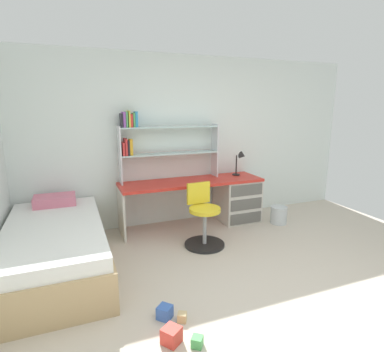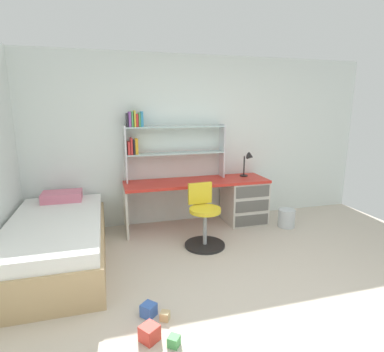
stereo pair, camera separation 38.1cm
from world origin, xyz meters
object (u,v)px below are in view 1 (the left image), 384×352
at_px(bookshelf_hutch, 156,140).
at_px(swivel_chair, 204,221).
at_px(toy_block_red_3, 171,335).
at_px(desk, 226,197).
at_px(toy_block_green_1, 197,342).
at_px(desk_lamp, 241,159).
at_px(toy_block_blue_2, 165,312).
at_px(toy_block_natural_0, 182,317).
at_px(waste_bin, 279,215).
at_px(bed_platform, 55,248).

bearing_deg(bookshelf_hutch, swivel_chair, -66.52).
bearing_deg(toy_block_red_3, desk, 53.89).
distance_m(toy_block_green_1, toy_block_red_3, 0.20).
xyz_separation_m(desk, swivel_chair, (-0.67, -0.67, -0.07)).
xyz_separation_m(desk_lamp, toy_block_blue_2, (-1.85, -1.95, -0.90)).
bearing_deg(toy_block_natural_0, bookshelf_hutch, 79.69).
distance_m(waste_bin, toy_block_blue_2, 2.72).
bearing_deg(swivel_chair, toy_block_green_1, -115.10).
bearing_deg(toy_block_red_3, swivel_chair, 58.49).
bearing_deg(toy_block_red_3, toy_block_blue_2, 83.35).
bearing_deg(toy_block_blue_2, toy_block_green_1, -71.38).
bearing_deg(desk, waste_bin, -28.68).
distance_m(desk, toy_block_blue_2, 2.47).
bearing_deg(toy_block_green_1, toy_block_natural_0, 91.80).
distance_m(waste_bin, toy_block_green_1, 2.86).
xyz_separation_m(desk, bed_platform, (-2.42, -0.69, -0.12)).
height_order(desk_lamp, swivel_chair, desk_lamp).
xyz_separation_m(desk, toy_block_natural_0, (-1.43, -1.98, -0.36)).
relative_size(desk, waste_bin, 7.96).
height_order(waste_bin, toy_block_blue_2, waste_bin).
height_order(toy_block_natural_0, toy_block_red_3, toy_block_red_3).
xyz_separation_m(toy_block_blue_2, toy_block_red_3, (-0.03, -0.29, 0.01)).
xyz_separation_m(bookshelf_hutch, bed_platform, (-1.39, -0.87, -1.02)).
bearing_deg(desk_lamp, toy_block_red_3, -130.00).
xyz_separation_m(waste_bin, toy_block_red_3, (-2.31, -1.78, -0.07)).
bearing_deg(bed_platform, waste_bin, 5.42).
distance_m(waste_bin, toy_block_natural_0, 2.67).
bearing_deg(toy_block_green_1, desk_lamp, 53.89).
relative_size(swivel_chair, toy_block_natural_0, 10.79).
bearing_deg(bookshelf_hutch, desk, -9.89).
bearing_deg(waste_bin, toy_block_natural_0, -143.67).
bearing_deg(desk_lamp, bookshelf_hutch, 174.90).
distance_m(bed_platform, waste_bin, 3.16).
distance_m(desk, desk_lamp, 0.64).
xyz_separation_m(bookshelf_hutch, desk_lamp, (1.33, -0.12, -0.34)).
bearing_deg(toy_block_red_3, toy_block_green_1, -32.25).
xyz_separation_m(bed_platform, toy_block_blue_2, (0.87, -1.19, -0.21)).
xyz_separation_m(desk_lamp, waste_bin, (0.43, -0.46, -0.82)).
height_order(desk, toy_block_red_3, desk).
distance_m(bookshelf_hutch, toy_block_natural_0, 2.53).
xyz_separation_m(toy_block_green_1, toy_block_blue_2, (-0.13, 0.40, 0.02)).
height_order(desk_lamp, toy_block_green_1, desk_lamp).
xyz_separation_m(toy_block_natural_0, toy_block_red_3, (-0.16, -0.20, 0.03)).
bearing_deg(desk, toy_block_blue_2, -129.49).
height_order(swivel_chair, bed_platform, swivel_chair).
bearing_deg(toy_block_red_3, bookshelf_hutch, 76.86).
xyz_separation_m(bed_platform, toy_block_green_1, (1.00, -1.59, -0.23)).
distance_m(bookshelf_hutch, desk_lamp, 1.38).
height_order(toy_block_natural_0, toy_block_blue_2, toy_block_blue_2).
relative_size(desk_lamp, toy_block_natural_0, 5.15).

